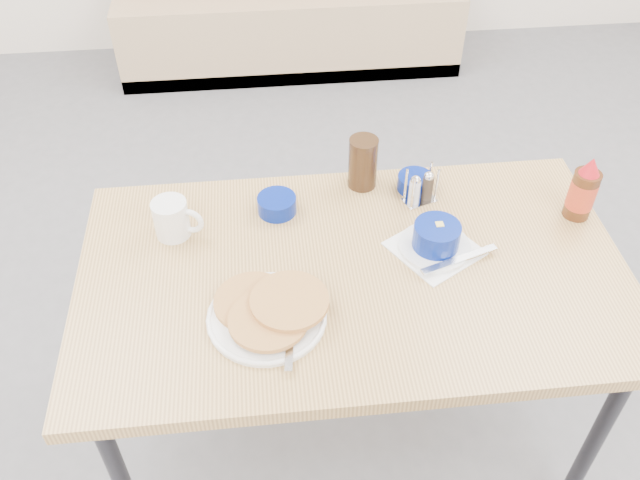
{
  "coord_description": "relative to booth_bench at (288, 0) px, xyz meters",
  "views": [
    {
      "loc": [
        -0.21,
        -0.93,
        2.0
      ],
      "look_at": [
        -0.08,
        0.3,
        0.82
      ],
      "focal_mm": 38.0,
      "sensor_mm": 36.0,
      "label": 1
    }
  ],
  "objects": [
    {
      "name": "syrup_bottle",
      "position": [
        0.64,
        -2.39,
        0.49
      ],
      "size": [
        0.07,
        0.07,
        0.19
      ],
      "rotation": [
        0.0,
        0.0,
        0.03
      ],
      "color": "#47230F",
      "rests_on": "dining_table"
    },
    {
      "name": "creamer_bowl",
      "position": [
        -0.18,
        -2.29,
        0.43
      ],
      "size": [
        0.11,
        0.11,
        0.05
      ],
      "rotation": [
        0.0,
        0.0,
        0.28
      ],
      "color": "navy",
      "rests_on": "dining_table"
    },
    {
      "name": "pancake_plate",
      "position": [
        -0.22,
        -2.67,
        0.43
      ],
      "size": [
        0.29,
        0.31,
        0.05
      ],
      "rotation": [
        0.0,
        0.0,
        -0.43
      ],
      "color": "white",
      "rests_on": "dining_table"
    },
    {
      "name": "booth_bench",
      "position": [
        0.0,
        0.0,
        0.0
      ],
      "size": [
        1.9,
        0.56,
        1.22
      ],
      "color": "tan",
      "rests_on": "ground"
    },
    {
      "name": "grits_setting",
      "position": [
        0.22,
        -2.48,
        0.45
      ],
      "size": [
        0.29,
        0.27,
        0.08
      ],
      "rotation": [
        0.0,
        0.0,
        0.54
      ],
      "color": "white",
      "rests_on": "dining_table"
    },
    {
      "name": "butter_bowl",
      "position": [
        0.22,
        -2.23,
        0.43
      ],
      "size": [
        0.1,
        0.1,
        0.05
      ],
      "rotation": [
        0.0,
        0.0,
        0.17
      ],
      "color": "navy",
      "rests_on": "dining_table"
    },
    {
      "name": "amber_tumbler",
      "position": [
        0.07,
        -2.19,
        0.49
      ],
      "size": [
        0.1,
        0.1,
        0.16
      ],
      "primitive_type": "cylinder",
      "rotation": [
        0.0,
        0.0,
        -0.22
      ],
      "color": "#301D0F",
      "rests_on": "dining_table"
    },
    {
      "name": "coffee_mug",
      "position": [
        -0.46,
        -2.35,
        0.46
      ],
      "size": [
        0.14,
        0.09,
        0.11
      ],
      "rotation": [
        0.0,
        0.0,
        -0.31
      ],
      "color": "white",
      "rests_on": "dining_table"
    },
    {
      "name": "condiment_caddy",
      "position": [
        0.22,
        -2.29,
        0.45
      ],
      "size": [
        0.1,
        0.08,
        0.11
      ],
      "rotation": [
        0.0,
        0.0,
        0.33
      ],
      "color": "silver",
      "rests_on": "dining_table"
    },
    {
      "name": "dining_table",
      "position": [
        0.0,
        -2.53,
        0.35
      ],
      "size": [
        1.4,
        0.8,
        0.76
      ],
      "color": "tan",
      "rests_on": "ground"
    }
  ]
}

